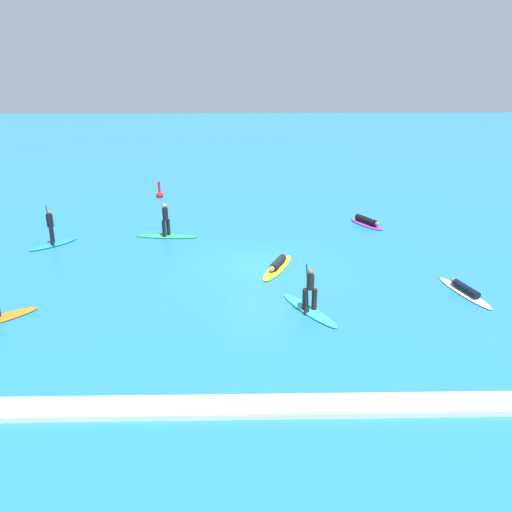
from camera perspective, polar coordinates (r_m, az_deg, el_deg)
The scene contains 9 objects.
ground_plane at distance 24.16m, azimuth -0.00°, elevation -1.10°, with size 120.00×120.00×0.00m, color teal.
surfer_on_teal_board at distance 20.06m, azimuth 5.80°, elevation -4.99°, with size 2.16×3.09×2.06m.
surfer_on_white_board at distance 23.08m, azimuth 21.65°, elevation -3.50°, with size 1.45×3.20×0.39m.
surfer_on_yellow_board at distance 23.86m, azimuth 2.34°, elevation -1.03°, with size 1.88×3.23×0.44m.
surfer_on_blue_board at distance 28.49m, azimuth -21.17°, elevation 1.97°, with size 2.29×2.28×2.14m.
surfer_on_purple_board at distance 30.41m, azimuth 11.87°, elevation 3.62°, with size 1.90×2.47×0.44m.
surfer_on_green_board at distance 28.15m, azimuth -9.69°, elevation 2.92°, with size 3.34×0.93×1.83m.
marker_buoy at distance 35.98m, azimuth -10.37°, elevation 6.58°, with size 0.46×0.46×1.18m.
wave_crest at distance 15.17m, azimuth 0.77°, elevation -15.96°, with size 18.92×0.90×0.18m, color white.
Camera 1 is at (-0.42, -22.27, 9.35)m, focal length 37.01 mm.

